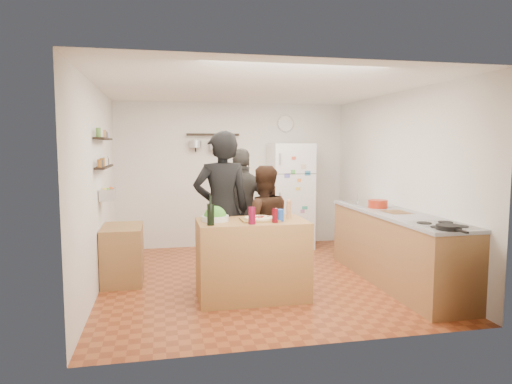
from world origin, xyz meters
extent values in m
plane|color=brown|center=(0.00, 0.00, 0.00)|extent=(4.20, 4.20, 0.00)
plane|color=white|center=(0.00, 0.00, 2.50)|extent=(4.20, 4.20, 0.00)
plane|color=silver|center=(0.00, 2.10, 1.25)|extent=(4.00, 0.00, 4.00)
plane|color=silver|center=(-2.00, 0.00, 1.25)|extent=(0.00, 4.20, 4.20)
plane|color=silver|center=(2.00, 0.00, 1.25)|extent=(0.00, 4.20, 4.20)
cube|color=#9D6E39|center=(-0.22, -0.73, 0.46)|extent=(1.25, 0.72, 0.91)
cube|color=olive|center=(-0.14, -0.75, 0.92)|extent=(0.42, 0.34, 0.02)
cylinder|color=beige|center=(-0.14, -0.75, 0.94)|extent=(0.34, 0.34, 0.02)
cylinder|color=silver|center=(-0.64, -0.68, 0.94)|extent=(0.31, 0.31, 0.06)
cylinder|color=black|center=(-0.72, -0.95, 1.03)|extent=(0.08, 0.08, 0.23)
cylinder|color=#600820|center=(-0.27, -0.97, 1.00)|extent=(0.08, 0.08, 0.19)
cylinder|color=#52070F|center=(0.00, -0.93, 0.99)|extent=(0.07, 0.07, 0.16)
cylinder|color=#AE7749|center=(0.23, -0.68, 1.00)|extent=(0.06, 0.06, 0.18)
cylinder|color=#1B4398|center=(0.08, -0.85, 0.98)|extent=(0.08, 0.08, 0.14)
imported|color=black|center=(-0.51, -0.25, 0.97)|extent=(0.75, 0.53, 1.94)
imported|color=black|center=(0.02, -0.22, 0.76)|extent=(0.78, 0.63, 1.52)
imported|color=#2C2A27|center=(-0.13, 0.37, 0.86)|extent=(1.10, 0.74, 1.73)
cube|color=#9E7042|center=(1.70, -0.55, 0.45)|extent=(0.63, 2.63, 0.90)
cube|color=white|center=(1.70, -1.50, 0.91)|extent=(0.60, 0.62, 0.02)
cylinder|color=black|center=(1.60, -1.76, 0.94)|extent=(0.25, 0.25, 0.05)
cube|color=silver|center=(1.70, 0.30, 0.92)|extent=(0.50, 0.80, 0.03)
cube|color=#9A6738|center=(1.70, -0.53, 0.91)|extent=(0.30, 0.40, 0.02)
cylinder|color=#9E2512|center=(1.65, -0.12, 0.97)|extent=(0.26, 0.26, 0.11)
cube|color=white|center=(0.95, 1.75, 0.90)|extent=(0.70, 0.68, 1.80)
cylinder|color=silver|center=(0.95, 2.08, 2.15)|extent=(0.30, 0.03, 0.30)
cube|color=black|center=(-1.93, 0.20, 1.50)|extent=(0.12, 1.00, 0.02)
cube|color=black|center=(-1.93, 0.20, 1.85)|extent=(0.12, 1.00, 0.02)
cube|color=silver|center=(-1.90, 0.20, 1.15)|extent=(0.18, 0.35, 0.14)
cube|color=olive|center=(-1.74, 0.23, 0.36)|extent=(0.50, 0.80, 0.73)
cube|color=black|center=(-0.35, 2.00, 1.95)|extent=(0.90, 0.04, 0.04)
camera|label=1|loc=(-1.24, -5.80, 1.77)|focal=32.00mm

